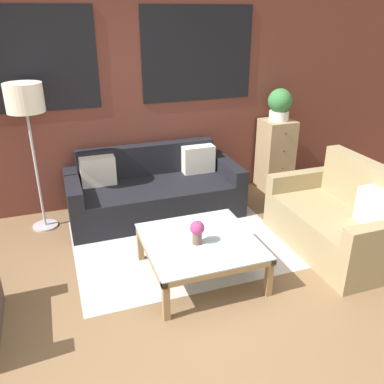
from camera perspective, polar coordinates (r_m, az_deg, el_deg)
The scene contains 10 objects.
ground_plane at distance 3.44m, azimuth -0.47°, elevation -17.48°, with size 16.00×16.00×0.00m, color brown.
wall_back_brick at distance 5.02m, azimuth -9.91°, elevation 13.74°, with size 8.40×0.09×2.80m.
rug at distance 4.40m, azimuth -1.79°, elevation -7.06°, with size 2.19×1.75×0.00m.
couch_dark at distance 4.93m, azimuth -5.33°, elevation 0.05°, with size 2.03×0.88×0.78m.
settee_vintage at distance 4.42m, azimuth 19.91°, elevation -3.91°, with size 0.80×1.43×0.92m.
coffee_table at distance 3.72m, azimuth 1.16°, elevation -7.43°, with size 1.00×1.00×0.39m.
floor_lamp at distance 4.55m, azimuth -22.35°, elevation 11.30°, with size 0.38×0.38×1.63m.
drawer_cabinet at distance 5.69m, azimuth 11.61°, elevation 5.14°, with size 0.41×0.42×0.96m.
potted_plant at distance 5.51m, azimuth 12.22°, elevation 12.00°, with size 0.31×0.31×0.41m.
flower_vase at distance 3.58m, azimuth 0.74°, elevation -5.45°, with size 0.13×0.13×0.22m.
Camera 1 is at (-0.83, -2.43, 2.28)m, focal length 38.00 mm.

